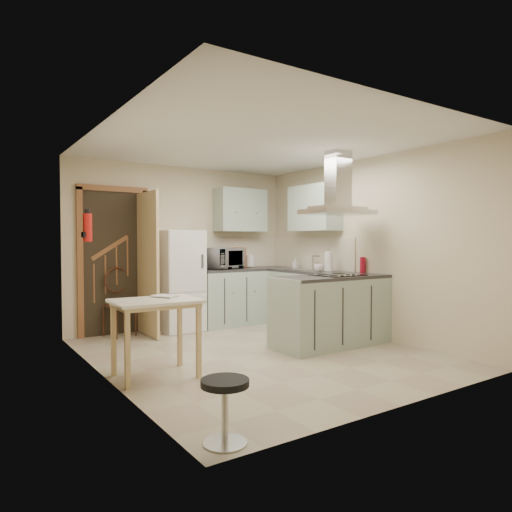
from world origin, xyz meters
TOP-DOWN VIEW (x-y plane):
  - floor at (0.00, 0.00)m, footprint 4.20×4.20m
  - ceiling at (0.00, 0.00)m, footprint 4.20×4.20m
  - back_wall at (0.00, 2.10)m, footprint 3.60×0.00m
  - left_wall at (-1.80, 0.00)m, footprint 0.00×4.20m
  - right_wall at (1.80, 0.00)m, footprint 0.00×4.20m
  - doorway at (-1.10, 2.07)m, footprint 1.10×0.12m
  - fridge at (-0.20, 1.80)m, footprint 0.60×0.60m
  - counter_back at (0.66, 1.80)m, footprint 1.08×0.60m
  - counter_right at (1.50, 1.12)m, footprint 0.60×1.95m
  - splashback at (0.96, 2.09)m, footprint 1.68×0.02m
  - wall_cabinet_back at (0.95, 1.93)m, footprint 0.85×0.35m
  - wall_cabinet_right at (1.62, 0.85)m, footprint 0.35×0.90m
  - peninsula at (1.02, -0.18)m, footprint 1.55×0.65m
  - hob at (1.12, -0.18)m, footprint 0.58×0.50m
  - extractor_hood at (1.12, -0.18)m, footprint 0.90×0.55m
  - sink at (1.50, 0.95)m, footprint 0.45×0.40m
  - fire_extinguisher at (-1.74, 0.90)m, footprint 0.10×0.10m
  - drop_leaf_table at (-1.37, -0.21)m, footprint 0.85×0.65m
  - bentwood_chair at (-1.08, 1.90)m, footprint 0.49×0.49m
  - stool at (-1.54, -1.89)m, footprint 0.34×0.34m
  - microwave at (0.56, 1.80)m, footprint 0.70×0.58m
  - kettle at (1.12, 1.88)m, footprint 0.18×0.18m
  - cereal_box at (0.94, 1.94)m, footprint 0.13×0.24m
  - soap_bottle at (1.64, 1.33)m, footprint 0.09×0.09m
  - paper_towel at (1.54, 0.43)m, footprint 0.15×0.15m
  - cup at (1.35, 0.42)m, footprint 0.14×0.14m
  - red_bottle at (1.75, -0.03)m, footprint 0.09×0.09m
  - book at (-1.29, -0.13)m, footprint 0.28×0.31m

SIDE VIEW (x-z plane):
  - floor at x=0.00m, z-range 0.00..0.00m
  - stool at x=-1.54m, z-range 0.00..0.44m
  - drop_leaf_table at x=-1.37m, z-range 0.00..0.77m
  - bentwood_chair at x=-1.08m, z-range 0.00..0.88m
  - counter_back at x=0.66m, z-range 0.00..0.90m
  - counter_right at x=1.50m, z-range 0.00..0.90m
  - peninsula at x=1.02m, z-range 0.00..0.90m
  - fridge at x=-0.20m, z-range 0.00..1.50m
  - book at x=-1.29m, z-range 0.77..0.88m
  - sink at x=1.50m, z-range 0.90..0.91m
  - hob at x=1.12m, z-range 0.90..0.91m
  - cup at x=1.35m, z-range 0.90..1.01m
  - soap_bottle at x=1.64m, z-range 0.90..1.06m
  - red_bottle at x=1.75m, z-range 0.90..1.12m
  - kettle at x=1.12m, z-range 0.90..1.12m
  - doorway at x=-1.10m, z-range 0.00..2.10m
  - paper_towel at x=1.54m, z-range 0.90..1.20m
  - microwave at x=0.56m, z-range 0.90..1.23m
  - cereal_box at x=0.94m, z-range 0.90..1.24m
  - splashback at x=0.96m, z-range 0.90..1.40m
  - back_wall at x=0.00m, z-range -0.55..3.05m
  - left_wall at x=-1.80m, z-range -0.85..3.35m
  - right_wall at x=1.80m, z-range -0.85..3.35m
  - fire_extinguisher at x=-1.74m, z-range 1.34..1.66m
  - extractor_hood at x=1.12m, z-range 1.67..1.77m
  - wall_cabinet_back at x=0.95m, z-range 1.50..2.20m
  - wall_cabinet_right at x=1.62m, z-range 1.50..2.20m
  - ceiling at x=0.00m, z-range 2.50..2.50m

